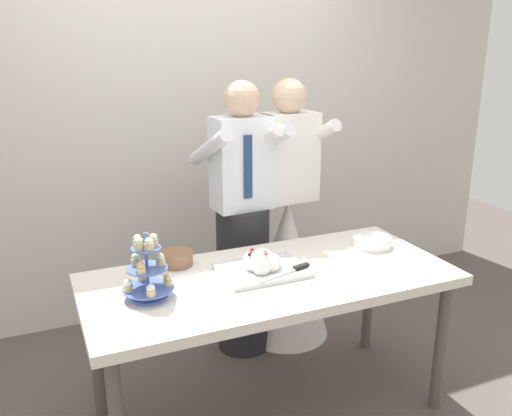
{
  "coord_description": "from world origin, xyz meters",
  "views": [
    {
      "loc": [
        -1.03,
        -2.19,
        1.86
      ],
      "look_at": [
        -0.01,
        0.15,
        1.07
      ],
      "focal_mm": 37.95,
      "sensor_mm": 36.0,
      "label": 1
    }
  ],
  "objects_px": {
    "round_cake": "(176,260)",
    "person_groom": "(243,235)",
    "main_cake_tray": "(263,265)",
    "cupcake_stand": "(147,271)",
    "plate_stack": "(372,242)",
    "person_bride": "(287,251)",
    "dessert_table": "(271,289)"
  },
  "relations": [
    {
      "from": "main_cake_tray",
      "to": "person_bride",
      "type": "xyz_separation_m",
      "value": [
        0.46,
        0.65,
        -0.23
      ]
    },
    {
      "from": "person_groom",
      "to": "cupcake_stand",
      "type": "bearing_deg",
      "value": -137.64
    },
    {
      "from": "dessert_table",
      "to": "plate_stack",
      "type": "bearing_deg",
      "value": 10.32
    },
    {
      "from": "dessert_table",
      "to": "plate_stack",
      "type": "xyz_separation_m",
      "value": [
        0.68,
        0.12,
        0.1
      ]
    },
    {
      "from": "plate_stack",
      "to": "person_bride",
      "type": "bearing_deg",
      "value": 113.29
    },
    {
      "from": "dessert_table",
      "to": "person_bride",
      "type": "distance_m",
      "value": 0.82
    },
    {
      "from": "person_groom",
      "to": "dessert_table",
      "type": "bearing_deg",
      "value": -100.03
    },
    {
      "from": "main_cake_tray",
      "to": "person_groom",
      "type": "height_order",
      "value": "person_groom"
    },
    {
      "from": "cupcake_stand",
      "to": "plate_stack",
      "type": "bearing_deg",
      "value": 5.8
    },
    {
      "from": "round_cake",
      "to": "person_groom",
      "type": "height_order",
      "value": "person_groom"
    },
    {
      "from": "plate_stack",
      "to": "round_cake",
      "type": "bearing_deg",
      "value": 171.7
    },
    {
      "from": "plate_stack",
      "to": "person_bride",
      "type": "height_order",
      "value": "person_bride"
    },
    {
      "from": "plate_stack",
      "to": "round_cake",
      "type": "relative_size",
      "value": 0.9
    },
    {
      "from": "round_cake",
      "to": "person_groom",
      "type": "xyz_separation_m",
      "value": [
        0.51,
        0.37,
        -0.06
      ]
    },
    {
      "from": "cupcake_stand",
      "to": "round_cake",
      "type": "distance_m",
      "value": 0.36
    },
    {
      "from": "cupcake_stand",
      "to": "person_groom",
      "type": "distance_m",
      "value": 0.98
    },
    {
      "from": "plate_stack",
      "to": "person_groom",
      "type": "relative_size",
      "value": 0.13
    },
    {
      "from": "dessert_table",
      "to": "person_groom",
      "type": "distance_m",
      "value": 0.66
    },
    {
      "from": "person_groom",
      "to": "person_bride",
      "type": "bearing_deg",
      "value": 7.87
    },
    {
      "from": "person_groom",
      "to": "person_bride",
      "type": "distance_m",
      "value": 0.36
    },
    {
      "from": "dessert_table",
      "to": "main_cake_tray",
      "type": "distance_m",
      "value": 0.12
    },
    {
      "from": "round_cake",
      "to": "person_groom",
      "type": "bearing_deg",
      "value": 35.71
    },
    {
      "from": "person_groom",
      "to": "main_cake_tray",
      "type": "bearing_deg",
      "value": -103.09
    },
    {
      "from": "dessert_table",
      "to": "round_cake",
      "type": "height_order",
      "value": "round_cake"
    },
    {
      "from": "cupcake_stand",
      "to": "main_cake_tray",
      "type": "distance_m",
      "value": 0.58
    },
    {
      "from": "cupcake_stand",
      "to": "person_groom",
      "type": "bearing_deg",
      "value": 42.36
    },
    {
      "from": "main_cake_tray",
      "to": "person_bride",
      "type": "bearing_deg",
      "value": 54.71
    },
    {
      "from": "cupcake_stand",
      "to": "person_bride",
      "type": "height_order",
      "value": "person_bride"
    },
    {
      "from": "plate_stack",
      "to": "person_bride",
      "type": "relative_size",
      "value": 0.13
    },
    {
      "from": "plate_stack",
      "to": "person_groom",
      "type": "bearing_deg",
      "value": 137.25
    },
    {
      "from": "cupcake_stand",
      "to": "main_cake_tray",
      "type": "height_order",
      "value": "cupcake_stand"
    },
    {
      "from": "dessert_table",
      "to": "cupcake_stand",
      "type": "height_order",
      "value": "cupcake_stand"
    }
  ]
}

